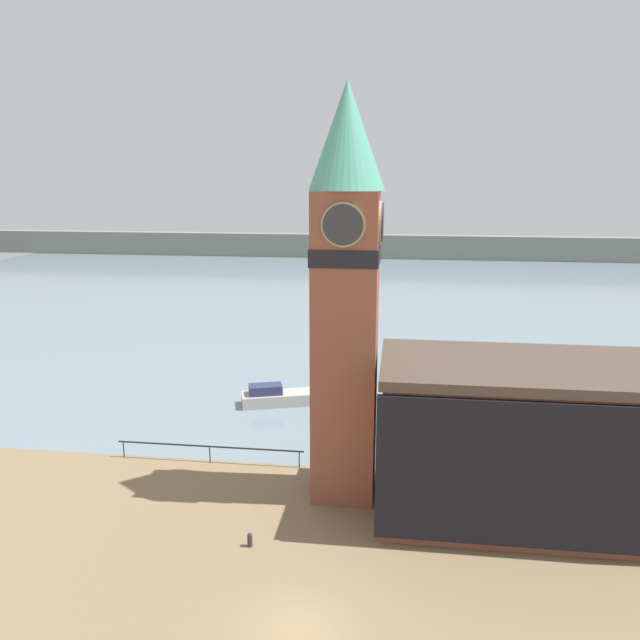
% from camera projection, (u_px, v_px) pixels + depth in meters
% --- Properties ---
extents(ground_plane, '(160.00, 160.00, 0.00)m').
position_uv_depth(ground_plane, '(299.00, 628.00, 24.71)').
color(ground_plane, '#846B4C').
extents(water, '(160.00, 120.00, 0.00)m').
position_uv_depth(water, '(376.00, 291.00, 96.17)').
color(water, gray).
rests_on(water, ground_plane).
extents(far_shoreline, '(180.00, 3.00, 5.00)m').
position_uv_depth(far_shoreline, '(384.00, 246.00, 134.23)').
color(far_shoreline, gray).
rests_on(far_shoreline, water).
extents(pier_railing, '(11.90, 0.08, 1.09)m').
position_uv_depth(pier_railing, '(210.00, 448.00, 38.75)').
color(pier_railing, '#232328').
rests_on(pier_railing, ground_plane).
extents(clock_tower, '(3.88, 3.88, 22.10)m').
position_uv_depth(clock_tower, '(346.00, 287.00, 32.66)').
color(clock_tower, brown).
rests_on(clock_tower, ground_plane).
extents(pier_building, '(14.35, 7.88, 8.32)m').
position_uv_depth(pier_building, '(518.00, 441.00, 32.06)').
color(pier_building, brown).
rests_on(pier_building, ground_plane).
extents(boat_near, '(6.08, 3.58, 1.64)m').
position_uv_depth(boat_near, '(276.00, 397.00, 48.66)').
color(boat_near, '#B7B2A8').
rests_on(boat_near, water).
extents(mooring_bollard_near, '(0.25, 0.25, 0.71)m').
position_uv_depth(mooring_bollard_near, '(250.00, 539.00, 30.04)').
color(mooring_bollard_near, '#2D2D33').
rests_on(mooring_bollard_near, ground_plane).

